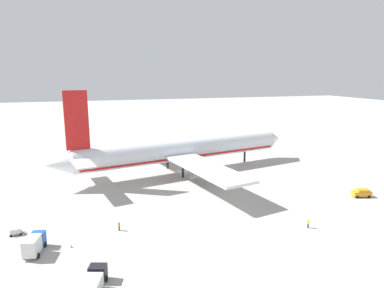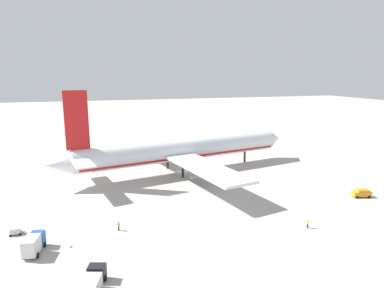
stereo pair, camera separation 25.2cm
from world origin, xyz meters
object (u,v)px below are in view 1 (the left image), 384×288
ground_worker_0 (119,226)px  traffic_cone_0 (51,167)px  service_van (362,193)px  baggage_cart_0 (16,231)px  service_truck_1 (34,244)px  service_truck_2 (94,281)px  airliner (180,150)px  traffic_cone_1 (71,246)px  ground_worker_4 (308,224)px

ground_worker_0 → traffic_cone_0: size_ratio=3.18×
service_van → ground_worker_0: 58.49m
baggage_cart_0 → service_truck_1: bearing=-62.8°
service_van → service_truck_2: bearing=-164.3°
service_truck_1 → service_van: 73.02m
airliner → service_van: 50.34m
baggage_cart_0 → traffic_cone_1: bearing=-39.2°
service_truck_1 → service_truck_2: service_truck_1 is taller
airliner → traffic_cone_0: (-38.67, 17.43, -6.56)m
baggage_cart_0 → ground_worker_0: bearing=-12.5°
service_truck_1 → traffic_cone_0: bearing=92.3°
service_truck_2 → traffic_cone_1: size_ratio=11.67×
service_truck_1 → service_van: service_truck_1 is taller
service_truck_2 → traffic_cone_0: service_truck_2 is taller
service_truck_1 → traffic_cone_0: service_truck_1 is taller
traffic_cone_1 → ground_worker_0: bearing=25.4°
airliner → traffic_cone_0: 42.92m
ground_worker_0 → traffic_cone_1: (-8.59, -4.09, -0.62)m
service_truck_2 → traffic_cone_0: bearing=99.4°
service_van → ground_worker_0: (-58.49, -0.50, -0.14)m
service_truck_2 → traffic_cone_1: service_truck_2 is taller
service_truck_2 → service_van: (63.64, 17.86, -0.30)m
traffic_cone_1 → traffic_cone_0: bearing=98.2°
ground_worker_0 → service_van: bearing=0.5°
airliner → traffic_cone_1: size_ratio=141.41×
ground_worker_0 → ground_worker_4: ground_worker_0 is taller
service_truck_1 → baggage_cart_0: size_ratio=2.07×
airliner → service_van: airliner is taller
service_truck_2 → ground_worker_4: (40.54, 7.38, -0.46)m
service_truck_2 → service_van: size_ratio=1.35×
airliner → traffic_cone_0: size_ratio=141.41×
service_truck_1 → ground_worker_4: size_ratio=3.47×
service_truck_2 → ground_worker_0: service_truck_2 is taller
airliner → ground_worker_0: 41.50m
service_van → traffic_cone_1: (-67.08, -4.59, -0.76)m
airliner → traffic_cone_1: (-30.58, -38.77, -6.56)m
service_truck_2 → ground_worker_0: (5.15, 17.36, -0.44)m
airliner → service_van: size_ratio=16.32×
service_van → ground_worker_4: size_ratio=2.77×
ground_worker_0 → ground_worker_4: (35.39, -9.98, -0.02)m
baggage_cart_0 → traffic_cone_0: (2.00, 47.98, -0.42)m
service_van → ground_worker_4: bearing=-155.6°
service_truck_2 → traffic_cone_1: (-3.44, 13.27, -1.06)m
baggage_cart_0 → ground_worker_4: bearing=-14.6°
baggage_cart_0 → traffic_cone_1: baggage_cart_0 is taller
service_van → ground_worker_0: service_van is taller
traffic_cone_0 → ground_worker_4: bearing=-50.0°
service_truck_1 → ground_worker_4: service_truck_1 is taller
service_truck_2 → service_truck_1: bearing=125.1°
baggage_cart_0 → traffic_cone_0: 48.03m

